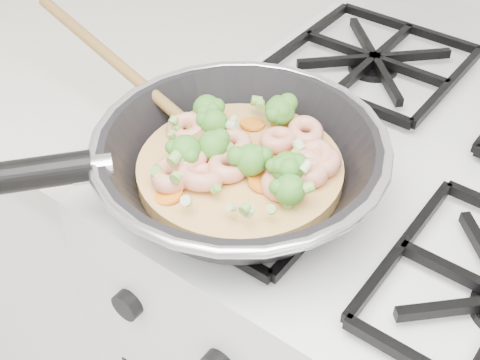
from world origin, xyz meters
The scene contains 2 objects.
counter_left centered at (-0.80, 1.70, 0.45)m, with size 1.00×0.60×0.90m.
skillet centered at (-0.14, 1.52, 0.96)m, with size 0.50×0.43×0.10m.
Camera 1 is at (0.17, 1.11, 1.38)m, focal length 47.91 mm.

